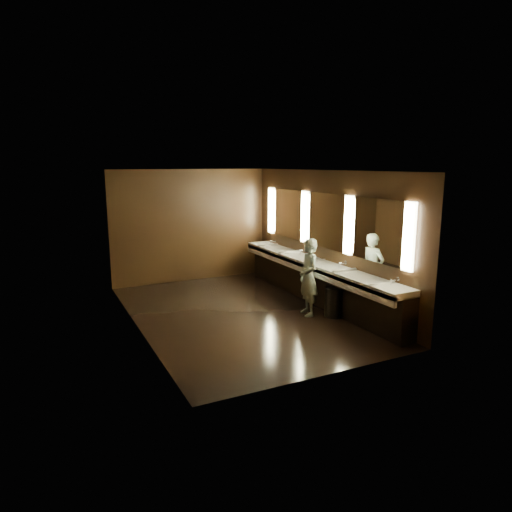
{
  "coord_description": "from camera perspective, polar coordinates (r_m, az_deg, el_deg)",
  "views": [
    {
      "loc": [
        -3.55,
        -7.92,
        2.93
      ],
      "look_at": [
        0.35,
        0.0,
        1.14
      ],
      "focal_mm": 32.0,
      "sensor_mm": 36.0,
      "label": 1
    }
  ],
  "objects": [
    {
      "name": "floor",
      "position": [
        9.16,
        -1.97,
        -7.18
      ],
      "size": [
        6.0,
        6.0,
        0.0
      ],
      "primitive_type": "plane",
      "color": "black",
      "rests_on": "ground"
    },
    {
      "name": "wall_front",
      "position": [
        6.26,
        9.33,
        -2.82
      ],
      "size": [
        4.0,
        0.02,
        2.8
      ],
      "primitive_type": "cube",
      "color": "black",
      "rests_on": "floor"
    },
    {
      "name": "trash_bin",
      "position": [
        9.04,
        9.75,
        -5.69
      ],
      "size": [
        0.41,
        0.41,
        0.57
      ],
      "primitive_type": "cylinder",
      "rotation": [
        0.0,
        0.0,
        -0.11
      ],
      "color": "black",
      "rests_on": "floor"
    },
    {
      "name": "ceiling",
      "position": [
        8.68,
        -2.1,
        10.61
      ],
      "size": [
        4.0,
        6.0,
        0.02
      ],
      "primitive_type": "cube",
      "color": "#2D2D2B",
      "rests_on": "wall_back"
    },
    {
      "name": "wall_left",
      "position": [
        8.22,
        -14.86,
        0.35
      ],
      "size": [
        0.02,
        6.0,
        2.8
      ],
      "primitive_type": "cube",
      "color": "black",
      "rests_on": "floor"
    },
    {
      "name": "wall_back",
      "position": [
        11.59,
        -8.14,
        3.76
      ],
      "size": [
        4.0,
        0.02,
        2.8
      ],
      "primitive_type": "cube",
      "color": "black",
      "rests_on": "floor"
    },
    {
      "name": "sink_counter",
      "position": [
        9.86,
        7.56,
        -2.92
      ],
      "size": [
        0.55,
        5.4,
        1.01
      ],
      "color": "black",
      "rests_on": "floor"
    },
    {
      "name": "person",
      "position": [
        8.95,
        6.57,
        -2.65
      ],
      "size": [
        0.45,
        0.61,
        1.52
      ],
      "primitive_type": "imported",
      "rotation": [
        0.0,
        0.0,
        -1.74
      ],
      "color": "#7CA8BA",
      "rests_on": "floor"
    },
    {
      "name": "mirror_band",
      "position": [
        9.73,
        8.68,
        4.38
      ],
      "size": [
        0.06,
        5.03,
        1.15
      ],
      "color": "#FBF8C1",
      "rests_on": "wall_right"
    },
    {
      "name": "wall_right",
      "position": [
        9.79,
        8.71,
        2.35
      ],
      "size": [
        0.02,
        6.0,
        2.8
      ],
      "primitive_type": "cube",
      "color": "black",
      "rests_on": "floor"
    }
  ]
}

